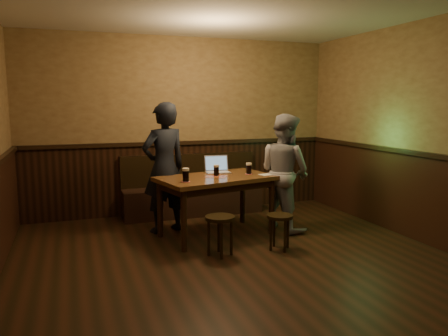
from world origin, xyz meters
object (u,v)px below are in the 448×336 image
pub_table (216,184)px  stool_left (220,224)px  stool_right (280,222)px  pint_left (186,175)px  pint_right (249,168)px  bench (192,195)px  laptop (217,168)px  person_grey (284,172)px  pint_mid (216,170)px  person_suit (164,168)px

pub_table → stool_left: (-0.21, -0.75, -0.32)m
stool_left → stool_right: size_ratio=1.09×
pint_left → pint_right: (0.96, 0.28, -0.01)m
bench → stool_left: bench is taller
pint_right → laptop: laptop is taller
pub_table → stool_left: size_ratio=3.52×
pint_right → laptop: (-0.36, 0.27, -0.02)m
stool_right → pint_right: (-0.06, 0.83, 0.54)m
stool_right → person_grey: bearing=59.6°
stool_left → pint_right: size_ratio=3.01×
stool_left → pint_mid: bearing=74.4°
stool_left → bench: bearing=84.0°
pint_left → stool_left: bearing=-61.7°
bench → pub_table: bench is taller
pub_table → pint_left: pint_left is taller
stool_right → pint_mid: bearing=122.5°
pint_mid → person_grey: person_grey is taller
pint_right → laptop: bearing=143.9°
pub_table → pint_mid: 0.18m
pint_mid → pint_left: bearing=-150.2°
pint_mid → pint_right: (0.47, 0.00, 0.00)m
bench → person_grey: size_ratio=1.36×
pint_mid → person_suit: size_ratio=0.08×
pub_table → person_suit: bearing=132.1°
pint_mid → person_grey: (0.98, -0.05, -0.07)m
stool_right → person_grey: person_grey is taller
stool_right → pub_table: bearing=124.1°
pub_table → pint_right: bearing=-8.9°
pint_right → pint_left: bearing=-163.6°
person_suit → pint_mid: bearing=130.4°
pint_mid → pint_right: pint_right is taller
stool_left → person_grey: person_grey is taller
stool_left → pint_left: 0.77m
pint_left → laptop: 0.81m
person_suit → person_grey: bearing=147.2°
stool_right → person_suit: person_suit is taller
pint_right → person_grey: person_grey is taller
pint_right → stool_left: bearing=-131.1°
person_grey → stool_left: bearing=103.4°
bench → stool_left: 1.99m
stool_left → pint_mid: size_ratio=3.11×
pub_table → pint_right: (0.48, 0.03, 0.18)m
bench → pint_right: (0.48, -1.19, 0.57)m
pub_table → person_suit: (-0.61, 0.42, 0.19)m
stool_left → pub_table: bearing=74.5°
stool_right → pint_right: 0.99m
bench → stool_right: size_ratio=5.10×
pint_mid → person_suit: 0.73m
bench → stool_left: size_ratio=4.68×
stool_left → pint_right: (0.69, 0.79, 0.51)m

